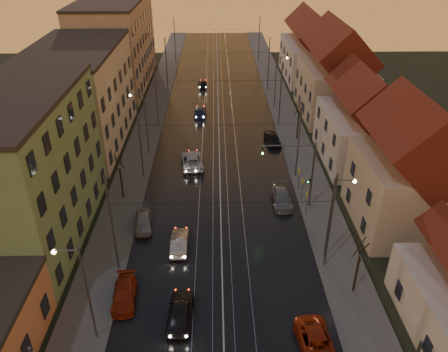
{
  "coord_description": "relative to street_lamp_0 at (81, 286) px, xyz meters",
  "views": [
    {
      "loc": [
        -0.38,
        -18.82,
        24.95
      ],
      "look_at": [
        0.39,
        20.09,
        2.45
      ],
      "focal_mm": 35.0,
      "sensor_mm": 36.0,
      "label": 1
    }
  ],
  "objects": [
    {
      "name": "bare_tree_0",
      "position": [
        -1.09,
        18.0,
        -2.4
      ],
      "size": [
        1.09,
        1.09,
        5.11
      ],
      "color": "black",
      "rests_on": "ground"
    },
    {
      "name": "street_lamp_2",
      "position": [
        0.0,
        28.0,
        0.0
      ],
      "size": [
        1.75,
        0.32,
        8.0
      ],
      "color": "#595B60",
      "rests_on": "ground"
    },
    {
      "name": "driving_car_0",
      "position": [
        6.01,
        1.58,
        -4.14
      ],
      "size": [
        2.01,
        4.5,
        1.5
      ],
      "primitive_type": "imported",
      "rotation": [
        0.0,
        0.0,
        3.09
      ],
      "color": "black",
      "rests_on": "ground"
    },
    {
      "name": "tram_rail_0",
      "position": [
        6.9,
        38.0,
        -4.83
      ],
      "size": [
        0.06,
        120.0,
        0.03
      ],
      "primitive_type": "cube",
      "color": "gray",
      "rests_on": "road"
    },
    {
      "name": "catenary_pole_l_2",
      "position": [
        0.5,
        22.0,
        -0.39
      ],
      "size": [
        0.16,
        0.16,
        9.0
      ],
      "primitive_type": "cylinder",
      "color": "#595B60",
      "rests_on": "ground"
    },
    {
      "name": "apartment_left_3",
      "position": [
        -8.4,
        56.0,
        2.11
      ],
      "size": [
        10.0,
        24.0,
        14.0
      ],
      "primitive_type": "cube",
      "color": "#9D8265",
      "rests_on": "ground"
    },
    {
      "name": "parked_left_2",
      "position": [
        1.62,
        3.51,
        -4.28
      ],
      "size": [
        2.03,
        4.32,
        1.22
      ],
      "primitive_type": "imported",
      "rotation": [
        0.0,
        0.0,
        0.08
      ],
      "color": "#9A280F",
      "rests_on": "ground"
    },
    {
      "name": "driving_car_1",
      "position": [
        5.41,
        9.61,
        -4.21
      ],
      "size": [
        1.45,
        4.11,
        1.35
      ],
      "primitive_type": "imported",
      "rotation": [
        0.0,
        0.0,
        3.15
      ],
      "color": "#ACACB1",
      "rests_on": "ground"
    },
    {
      "name": "apartment_left_1",
      "position": [
        -8.4,
        12.0,
        1.61
      ],
      "size": [
        10.0,
        18.0,
        13.0
      ],
      "primitive_type": "cube",
      "color": "#688957",
      "rests_on": "ground"
    },
    {
      "name": "apartment_left_2",
      "position": [
        -8.4,
        32.0,
        1.11
      ],
      "size": [
        10.0,
        20.0,
        12.0
      ],
      "primitive_type": "cube",
      "color": "beige",
      "rests_on": "ground"
    },
    {
      "name": "driving_car_4",
      "position": [
        6.52,
        53.64,
        -4.25
      ],
      "size": [
        1.86,
        3.88,
        1.28
      ],
      "primitive_type": "imported",
      "rotation": [
        0.0,
        0.0,
        3.24
      ],
      "color": "black",
      "rests_on": "ground"
    },
    {
      "name": "catenary_pole_r_1",
      "position": [
        17.7,
        7.0,
        -0.39
      ],
      "size": [
        0.16,
        0.16,
        9.0
      ],
      "primitive_type": "cylinder",
      "color": "#595B60",
      "rests_on": "ground"
    },
    {
      "name": "catenary_pole_r_3",
      "position": [
        17.7,
        37.0,
        -0.39
      ],
      "size": [
        0.16,
        0.16,
        9.0
      ],
      "primitive_type": "cylinder",
      "color": "#595B60",
      "rests_on": "ground"
    },
    {
      "name": "street_lamp_0",
      "position": [
        0.0,
        0.0,
        0.0
      ],
      "size": [
        1.75,
        0.32,
        8.0
      ],
      "color": "#595B60",
      "rests_on": "ground"
    },
    {
      "name": "street_lamp_3",
      "position": [
        18.21,
        44.0,
        0.0
      ],
      "size": [
        1.75,
        0.32,
        8.0
      ],
      "color": "#595B60",
      "rests_on": "ground"
    },
    {
      "name": "parked_right_0",
      "position": [
        15.3,
        -1.46,
        -4.21
      ],
      "size": [
        2.62,
        5.01,
        1.35
      ],
      "primitive_type": "imported",
      "rotation": [
        0.0,
        0.0,
        0.08
      ],
      "color": "#A72E10",
      "rests_on": "ground"
    },
    {
      "name": "parked_right_2",
      "position": [
        16.06,
        30.73,
        -4.19
      ],
      "size": [
        2.18,
        4.26,
        1.39
      ],
      "primitive_type": "imported",
      "rotation": [
        0.0,
        0.0,
        0.14
      ],
      "color": "black",
      "rests_on": "ground"
    },
    {
      "name": "catenary_pole_l_4",
      "position": [
        0.5,
        52.0,
        -0.39
      ],
      "size": [
        0.16,
        0.16,
        9.0
      ],
      "primitive_type": "cylinder",
      "color": "#595B60",
      "rests_on": "ground"
    },
    {
      "name": "tram_rail_1",
      "position": [
        8.33,
        38.0,
        -4.83
      ],
      "size": [
        0.06,
        120.0,
        0.03
      ],
      "primitive_type": "cube",
      "color": "gray",
      "rests_on": "road"
    },
    {
      "name": "catenary_pole_l_3",
      "position": [
        0.5,
        37.0,
        -0.39
      ],
      "size": [
        0.16,
        0.16,
        9.0
      ],
      "primitive_type": "cylinder",
      "color": "#595B60",
      "rests_on": "ground"
    },
    {
      "name": "house_right_4",
      "position": [
        26.1,
        59.0,
        0.16
      ],
      "size": [
        9.18,
        16.32,
        10.0
      ],
      "color": "silver",
      "rests_on": "ground"
    },
    {
      "name": "catenary_pole_l_5",
      "position": [
        0.5,
        70.0,
        -0.39
      ],
      "size": [
        0.16,
        0.16,
        9.0
      ],
      "primitive_type": "cylinder",
      "color": "#595B60",
      "rests_on": "ground"
    },
    {
      "name": "tram_rail_2",
      "position": [
        9.87,
        38.0,
        -4.83
      ],
      "size": [
        0.06,
        120.0,
        0.03
      ],
      "primitive_type": "cube",
      "color": "gray",
      "rests_on": "road"
    },
    {
      "name": "catenary_pole_r_5",
      "position": [
        17.7,
        70.0,
        -0.39
      ],
      "size": [
        0.16,
        0.16,
        9.0
      ],
      "primitive_type": "cylinder",
      "color": "#595B60",
      "rests_on": "ground"
    },
    {
      "name": "driving_car_2",
      "position": [
        5.83,
        24.89,
        -4.16
      ],
      "size": [
        3.08,
        5.49,
        1.45
      ],
      "primitive_type": "imported",
      "rotation": [
        0.0,
        0.0,
        3.28
      ],
      "color": "silver",
      "rests_on": "ground"
    },
    {
      "name": "bare_tree_1",
      "position": [
        19.31,
        4.0,
        -2.4
      ],
      "size": [
        1.09,
        1.09,
        5.11
      ],
      "color": "black",
      "rests_on": "ground"
    },
    {
      "name": "house_right_1",
      "position": [
        26.1,
        13.0,
        0.56
      ],
      "size": [
        8.67,
        10.2,
        10.8
      ],
      "color": "#B7A68D",
      "rests_on": "ground"
    },
    {
      "name": "road",
      "position": [
        9.1,
        38.0,
        -4.87
      ],
      "size": [
        16.0,
        120.0,
        0.04
      ],
      "primitive_type": "cube",
      "color": "black",
      "rests_on": "ground"
    },
    {
      "name": "bare_tree_2",
      "position": [
        19.51,
        32.0,
        -2.4
      ],
      "size": [
        1.09,
        1.09,
        5.11
      ],
      "color": "black",
      "rests_on": "ground"
    },
    {
      "name": "parked_right_1",
      "position": [
        15.42,
        16.64,
        -4.2
      ],
      "size": [
        1.97,
        4.72,
        1.36
      ],
      "primitive_type": "imported",
      "rotation": [
        0.0,
        0.0,
        -0.01
      ],
      "color": "gray",
      "rests_on": "ground"
    },
    {
      "name": "tram_rail_3",
      "position": [
        11.3,
        38.0,
        -4.83
      ],
      "size": [
        0.06,
        120.0,
        0.03
      ],
      "primitive_type": "cube",
      "color": "gray",
      "rests_on": "road"
    },
    {
      "name": "catenary_pole_l_1",
      "position": [
        0.5,
        7.0,
        -0.39
      ],
      "size": [
        0.16,
        0.16,
        9.0
      ],
      "primitive_type": "cylinder",
      "color": "#595B60",
      "rests_on": "ground"
    },
    {
      "name": "traffic_light_mast",
      "position": [
        17.1,
        16.0,
        -0.29
      ],
      "size": [
        5.3,
        0.32,
        7.2
      ],
      "color": "#595B60",
      "rests_on": "ground"
    },
    {
      "name": "parked_left_3",
      "position": [
        1.75,
        12.74,
        -4.24
      ],
      "size": [
        2.02,
        3.97,
        1.29
      ],
      "primitive_type": "imported",
      "rotation": [
        0.0,
        0.0,
        0.13
      ],
      "color": "#A8A9AE",
      "rests_on": "ground"
    },
    {
      "name": "house_right_3",
      "position": [
        26.1,
        41.0,
        0.92
      ],
      "size": [
        9.18,
        14.28,
        11.5
      ],
      "color": "#B7A68D",
      "rests_on": "ground"
    },
    {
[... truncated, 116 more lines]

